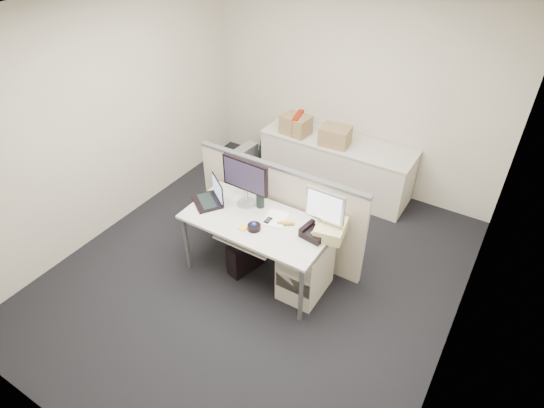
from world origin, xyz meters
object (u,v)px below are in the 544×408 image
Objects in this scene: laptop at (206,192)px; desk_phone at (314,234)px; desk at (257,226)px; monitor_main at (246,183)px.

laptop is 1.49× the size of desk_phone.
desk is 0.45m from monitor_main.
desk is at bearing -163.68° from desk_phone.
laptop is (-0.62, -0.02, 0.20)m from desk.
monitor_main is 1.54× the size of laptop.
monitor_main is at bearing 144.25° from desk.
monitor_main is (-0.25, 0.18, 0.33)m from desk.
monitor_main reaches higher than desk.
monitor_main is 0.89m from desk_phone.
desk_phone is (0.60, 0.08, 0.10)m from desk.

